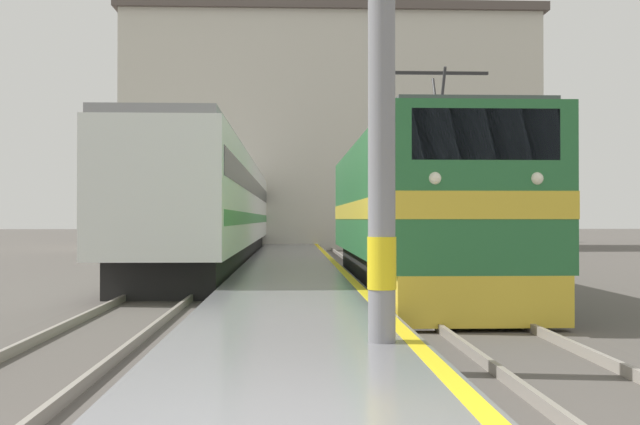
{
  "coord_description": "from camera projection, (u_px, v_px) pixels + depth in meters",
  "views": [
    {
      "loc": [
        -0.03,
        -4.87,
        1.78
      ],
      "look_at": [
        0.92,
        19.52,
        2.0
      ],
      "focal_mm": 42.0,
      "sensor_mm": 36.0,
      "label": 1
    }
  ],
  "objects": [
    {
      "name": "rail_track_far",
      "position": [
        219.0,
        263.0,
        29.72
      ],
      "size": [
        2.84,
        140.0,
        0.16
      ],
      "color": "#514C47",
      "rests_on": "ground"
    },
    {
      "name": "rail_track_near",
      "position": [
        366.0,
        263.0,
        29.95
      ],
      "size": [
        2.83,
        140.0,
        0.16
      ],
      "color": "#514C47",
      "rests_on": "ground"
    },
    {
      "name": "platform",
      "position": [
        292.0,
        259.0,
        29.83
      ],
      "size": [
        3.05,
        140.0,
        0.38
      ],
      "color": "slate",
      "rests_on": "ground"
    },
    {
      "name": "catenary_mast",
      "position": [
        386.0,
        7.0,
        8.57
      ],
      "size": [
        2.3,
        0.33,
        7.86
      ],
      "color": "gray",
      "rests_on": "platform"
    },
    {
      "name": "clock_tower",
      "position": [
        299.0,
        83.0,
        60.35
      ],
      "size": [
        3.88,
        3.88,
        24.25
      ],
      "color": "tan",
      "rests_on": "ground"
    },
    {
      "name": "passenger_train",
      "position": [
        237.0,
        211.0,
        39.09
      ],
      "size": [
        2.92,
        48.07,
        4.13
      ],
      "color": "black",
      "rests_on": "ground"
    },
    {
      "name": "locomotive_train",
      "position": [
        410.0,
        212.0,
        18.9
      ],
      "size": [
        2.92,
        14.91,
        4.79
      ],
      "color": "black",
      "rests_on": "ground"
    },
    {
      "name": "station_building",
      "position": [
        329.0,
        134.0,
        47.19
      ],
      "size": [
        24.84,
        10.17,
        14.24
      ],
      "color": "beige",
      "rests_on": "ground"
    },
    {
      "name": "ground_plane",
      "position": [
        292.0,
        257.0,
        34.83
      ],
      "size": [
        200.0,
        200.0,
        0.0
      ],
      "primitive_type": "plane",
      "color": "#514C47"
    }
  ]
}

